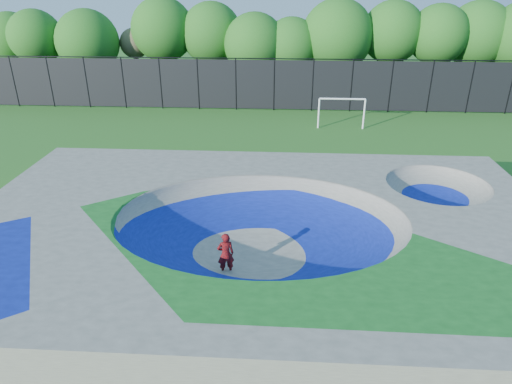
# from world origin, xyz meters

# --- Properties ---
(ground) EXTENTS (120.00, 120.00, 0.00)m
(ground) POSITION_xyz_m (0.00, 0.00, 0.00)
(ground) COLOR #235B19
(ground) RESTS_ON ground
(skate_deck) EXTENTS (22.00, 14.00, 1.50)m
(skate_deck) POSITION_xyz_m (0.00, 0.00, 0.75)
(skate_deck) COLOR gray
(skate_deck) RESTS_ON ground
(skater) EXTENTS (0.68, 0.54, 1.63)m
(skater) POSITION_xyz_m (-1.11, -1.56, 0.82)
(skater) COLOR #B10E10
(skater) RESTS_ON ground
(skateboard) EXTENTS (0.81, 0.47, 0.05)m
(skateboard) POSITION_xyz_m (-1.11, -1.56, 0.03)
(skateboard) COLOR black
(skateboard) RESTS_ON ground
(soccer_goal) EXTENTS (3.24, 0.12, 2.14)m
(soccer_goal) POSITION_xyz_m (4.79, 16.33, 1.48)
(soccer_goal) COLOR white
(soccer_goal) RESTS_ON ground
(fence) EXTENTS (48.09, 0.09, 4.04)m
(fence) POSITION_xyz_m (0.00, 21.00, 2.10)
(fence) COLOR black
(fence) RESTS_ON ground
(treeline) EXTENTS (52.97, 7.01, 8.67)m
(treeline) POSITION_xyz_m (3.31, 25.73, 5.16)
(treeline) COLOR #4A3525
(treeline) RESTS_ON ground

